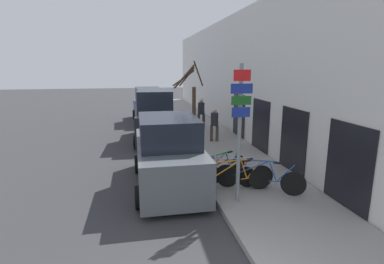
{
  "coord_description": "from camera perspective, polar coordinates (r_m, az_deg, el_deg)",
  "views": [
    {
      "loc": [
        -1.09,
        -3.28,
        3.75
      ],
      "look_at": [
        0.67,
        5.9,
        1.69
      ],
      "focal_mm": 28.0,
      "sensor_mm": 36.0,
      "label": 1
    }
  ],
  "objects": [
    {
      "name": "pedestrian_far",
      "position": [
        14.58,
        4.29,
        1.83
      ],
      "size": [
        0.41,
        0.36,
        1.61
      ],
      "rotation": [
        0.0,
        0.0,
        -0.26
      ],
      "color": "#4C3D2D",
      "rests_on": "sidewalk_curb"
    },
    {
      "name": "bicycle_2",
      "position": [
        9.31,
        8.33,
        -7.88
      ],
      "size": [
        2.19,
        0.65,
        0.92
      ],
      "rotation": [
        0.0,
        0.0,
        1.33
      ],
      "color": "black",
      "rests_on": "sidewalk_curb"
    },
    {
      "name": "bicycle_4",
      "position": [
        9.85,
        5.44,
        -6.74
      ],
      "size": [
        2.06,
        1.15,
        0.87
      ],
      "rotation": [
        0.0,
        0.0,
        2.07
      ],
      "color": "black",
      "rests_on": "sidewalk_curb"
    },
    {
      "name": "parked_car_2",
      "position": [
        20.88,
        -8.3,
        4.84
      ],
      "size": [
        2.22,
        4.86,
        2.34
      ],
      "rotation": [
        0.0,
        0.0,
        0.06
      ],
      "color": "navy",
      "rests_on": "ground"
    },
    {
      "name": "signpost",
      "position": [
        7.82,
        9.08,
        0.89
      ],
      "size": [
        0.57,
        0.12,
        3.67
      ],
      "color": "gray",
      "rests_on": "sidewalk_curb"
    },
    {
      "name": "bicycle_3",
      "position": [
        9.39,
        5.78,
        -7.73
      ],
      "size": [
        1.93,
        1.01,
        0.88
      ],
      "rotation": [
        0.0,
        0.0,
        1.1
      ],
      "color": "black",
      "rests_on": "sidewalk_curb"
    },
    {
      "name": "sidewalk_curb",
      "position": [
        18.05,
        1.19,
        0.65
      ],
      "size": [
        3.2,
        32.0,
        0.15
      ],
      "color": "gray",
      "rests_on": "ground"
    },
    {
      "name": "bicycle_1",
      "position": [
        8.92,
        7.73,
        -8.66
      ],
      "size": [
        2.4,
        0.44,
        0.97
      ],
      "rotation": [
        0.0,
        0.0,
        1.53
      ],
      "color": "black",
      "rests_on": "sidewalk_curb"
    },
    {
      "name": "pedestrian_near",
      "position": [
        17.59,
        1.76,
        3.96
      ],
      "size": [
        0.46,
        0.39,
        1.76
      ],
      "rotation": [
        0.0,
        0.0,
        -0.03
      ],
      "color": "#333338",
      "rests_on": "sidewalk_curb"
    },
    {
      "name": "bicycle_0",
      "position": [
        9.05,
        12.62,
        -8.51
      ],
      "size": [
        2.29,
        1.35,
        0.98
      ],
      "rotation": [
        0.0,
        0.0,
        1.04
      ],
      "color": "black",
      "rests_on": "sidewalk_curb"
    },
    {
      "name": "building_facade",
      "position": [
        18.05,
        6.82,
        10.67
      ],
      "size": [
        0.23,
        32.0,
        6.5
      ],
      "color": "silver",
      "rests_on": "ground"
    },
    {
      "name": "street_tree",
      "position": [
        12.77,
        0.04,
        4.69
      ],
      "size": [
        1.52,
        1.57,
        3.83
      ],
      "color": "#3D2D23",
      "rests_on": "sidewalk_curb"
    },
    {
      "name": "ground_plane",
      "position": [
        15.0,
        -6.33,
        -2.15
      ],
      "size": [
        80.0,
        80.0,
        0.0
      ],
      "primitive_type": "plane",
      "color": "#333335"
    },
    {
      "name": "parked_car_0",
      "position": [
        9.42,
        -4.57,
        -4.39
      ],
      "size": [
        2.11,
        4.59,
        2.27
      ],
      "rotation": [
        0.0,
        0.0,
        -0.0
      ],
      "color": "#51565B",
      "rests_on": "ground"
    },
    {
      "name": "parked_car_1",
      "position": [
        15.32,
        -7.02,
        2.6
      ],
      "size": [
        2.26,
        4.68,
        2.6
      ],
      "rotation": [
        0.0,
        0.0,
        -0.05
      ],
      "color": "black",
      "rests_on": "ground"
    }
  ]
}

